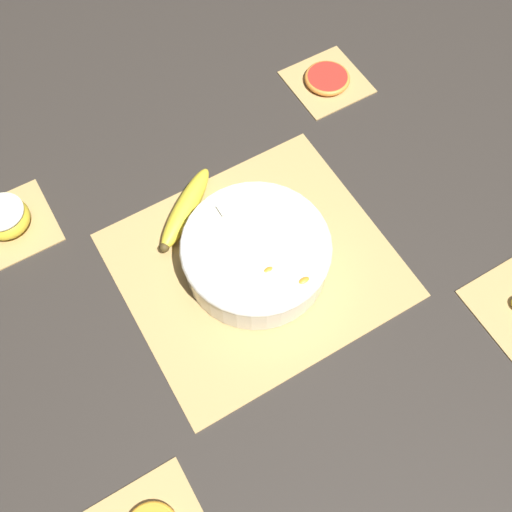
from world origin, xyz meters
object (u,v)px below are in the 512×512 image
at_px(grapefruit_slice, 327,78).
at_px(whole_banana, 185,209).
at_px(fruit_salad_bowl, 256,253).
at_px(apple_half, 5,218).

bearing_deg(grapefruit_slice, whole_banana, 19.36).
height_order(fruit_salad_bowl, whole_banana, fruit_salad_bowl).
xyz_separation_m(apple_half, grapefruit_slice, (-0.67, 0.00, -0.02)).
bearing_deg(whole_banana, grapefruit_slice, -160.64).
height_order(fruit_salad_bowl, apple_half, fruit_salad_bowl).
bearing_deg(apple_half, fruit_salad_bowl, 139.60).
relative_size(apple_half, grapefruit_slice, 0.91).
xyz_separation_m(fruit_salad_bowl, grapefruit_slice, (-0.34, -0.29, -0.03)).
bearing_deg(apple_half, whole_banana, 153.68).
relative_size(fruit_salad_bowl, whole_banana, 1.50).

